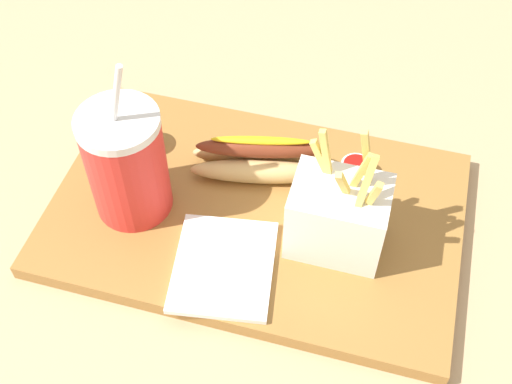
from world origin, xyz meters
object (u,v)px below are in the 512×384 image
(ketchup_cup_1, at_px, (144,140))
(soda_cup, at_px, (126,163))
(hot_dog_1, at_px, (261,159))
(fries_basket, at_px, (338,216))
(ketchup_cup_2, at_px, (356,169))
(napkin_stack, at_px, (224,266))

(ketchup_cup_1, bearing_deg, soda_cup, -76.23)
(hot_dog_1, height_order, ketchup_cup_1, hot_dog_1)
(fries_basket, bearing_deg, hot_dog_1, 143.91)
(soda_cup, xyz_separation_m, fries_basket, (0.24, 0.01, -0.02))
(hot_dog_1, bearing_deg, ketchup_cup_1, 179.33)
(ketchup_cup_2, bearing_deg, soda_cup, -155.24)
(fries_basket, xyz_separation_m, hot_dog_1, (-0.11, 0.08, -0.02))
(ketchup_cup_1, height_order, ketchup_cup_2, ketchup_cup_1)
(hot_dog_1, relative_size, ketchup_cup_2, 4.73)
(ketchup_cup_2, distance_m, napkin_stack, 0.21)
(hot_dog_1, bearing_deg, fries_basket, -36.09)
(soda_cup, distance_m, napkin_stack, 0.16)
(ketchup_cup_1, height_order, napkin_stack, ketchup_cup_1)
(napkin_stack, bearing_deg, hot_dog_1, 89.10)
(soda_cup, xyz_separation_m, hot_dog_1, (0.13, 0.09, -0.05))
(soda_cup, bearing_deg, napkin_stack, -24.88)
(hot_dog_1, relative_size, napkin_stack, 1.40)
(soda_cup, bearing_deg, fries_basket, 2.04)
(fries_basket, relative_size, napkin_stack, 1.27)
(hot_dog_1, relative_size, ketchup_cup_1, 4.43)
(soda_cup, relative_size, ketchup_cup_2, 5.63)
(hot_dog_1, xyz_separation_m, ketchup_cup_2, (0.11, 0.03, -0.01))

